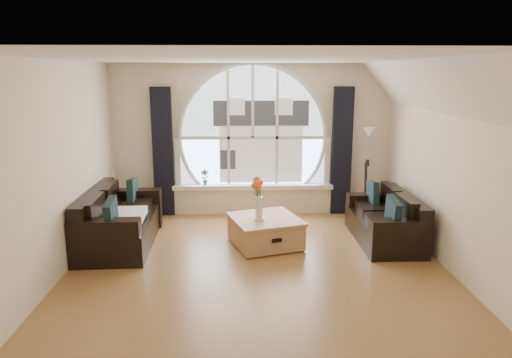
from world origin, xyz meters
name	(u,v)px	position (x,y,z in m)	size (l,w,h in m)	color
ground	(258,273)	(0.00, 0.00, 0.00)	(5.00, 5.50, 0.01)	brown
ceiling	(258,58)	(0.00, 0.00, 2.70)	(5.00, 5.50, 0.01)	silver
wall_back	(253,140)	(0.00, 2.75, 1.35)	(5.00, 0.01, 2.70)	beige
wall_front	(274,258)	(0.00, -2.75, 1.35)	(5.00, 0.01, 2.70)	beige
wall_left	(53,173)	(-2.50, 0.00, 1.35)	(0.01, 5.50, 2.70)	beige
wall_right	(458,170)	(2.50, 0.00, 1.35)	(0.01, 5.50, 2.70)	beige
attic_slope	(442,89)	(2.20, 0.00, 2.35)	(0.92, 5.50, 0.72)	silver
arched_window	(253,125)	(0.00, 2.72, 1.62)	(2.60, 0.06, 2.15)	silver
window_sill	(253,186)	(0.00, 2.65, 0.51)	(2.90, 0.22, 0.08)	white
window_frame	(253,125)	(0.00, 2.69, 1.62)	(2.76, 0.08, 2.15)	white
neighbor_house	(261,132)	(0.15, 2.71, 1.50)	(1.70, 0.02, 1.50)	silver
curtain_left	(163,152)	(-1.60, 2.63, 1.15)	(0.35, 0.12, 2.30)	black
curtain_right	(342,152)	(1.60, 2.63, 1.15)	(0.35, 0.12, 2.30)	black
sofa_left	(120,219)	(-2.03, 1.13, 0.40)	(0.94, 1.88, 0.83)	black
sofa_right	(384,216)	(1.97, 1.14, 0.40)	(0.82, 1.65, 0.73)	black
coffee_chest	(265,230)	(0.14, 1.02, 0.23)	(0.96, 0.96, 0.47)	#A66F44
throw_blanket	(125,216)	(-1.91, 0.96, 0.50)	(0.55, 0.55, 0.10)	silver
vase_flowers	(259,194)	(0.05, 0.93, 0.82)	(0.24, 0.24, 0.70)	white
floor_lamp	(367,172)	(2.02, 2.46, 0.80)	(0.24, 0.24, 1.60)	#B2B2B2
guitar	(364,188)	(1.99, 2.41, 0.53)	(0.36, 0.24, 1.06)	#93602C
potted_plant	(205,177)	(-0.87, 2.65, 0.69)	(0.15, 0.10, 0.29)	#1E6023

